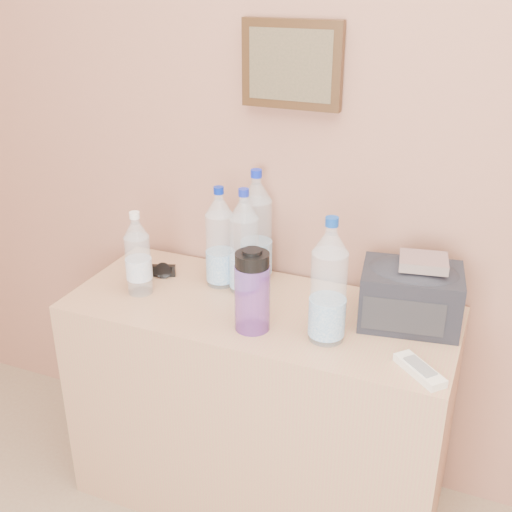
{
  "coord_description": "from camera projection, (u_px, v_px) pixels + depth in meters",
  "views": [
    {
      "loc": [
        0.17,
        0.19,
        1.67
      ],
      "look_at": [
        -0.47,
        1.71,
        0.91
      ],
      "focal_mm": 45.0,
      "sensor_mm": 36.0,
      "label": 1
    }
  ],
  "objects": [
    {
      "name": "pet_small",
      "position": [
        138.0,
        258.0,
        1.96
      ],
      "size": [
        0.08,
        0.08,
        0.27
      ],
      "rotation": [
        0.0,
        0.0,
        -0.41
      ],
      "color": "silver",
      "rests_on": "dresser"
    },
    {
      "name": "toiletry_bag",
      "position": [
        411.0,
        293.0,
        1.8
      ],
      "size": [
        0.3,
        0.24,
        0.19
      ],
      "primitive_type": null,
      "rotation": [
        0.0,
        0.0,
        0.16
      ],
      "color": "#26262B",
      "rests_on": "dresser"
    },
    {
      "name": "pet_large_b",
      "position": [
        256.0,
        231.0,
        2.04
      ],
      "size": [
        0.1,
        0.1,
        0.36
      ],
      "rotation": [
        0.0,
        0.0,
        0.06
      ],
      "color": "#CBE9FF",
      "rests_on": "dresser"
    },
    {
      "name": "nalgene_bottle",
      "position": [
        252.0,
        290.0,
        1.76
      ],
      "size": [
        0.1,
        0.1,
        0.24
      ],
      "rotation": [
        0.0,
        0.0,
        0.13
      ],
      "color": "#6D379B",
      "rests_on": "dresser"
    },
    {
      "name": "picture_frame",
      "position": [
        292.0,
        65.0,
        1.84
      ],
      "size": [
        0.3,
        0.03,
        0.25
      ],
      "primitive_type": null,
      "color": "#382311",
      "rests_on": "room_shell"
    },
    {
      "name": "pet_large_c",
      "position": [
        244.0,
        247.0,
        1.96
      ],
      "size": [
        0.09,
        0.09,
        0.33
      ],
      "rotation": [
        0.0,
        0.0,
        0.0
      ],
      "color": "white",
      "rests_on": "dresser"
    },
    {
      "name": "pet_large_a",
      "position": [
        220.0,
        242.0,
        2.0
      ],
      "size": [
        0.09,
        0.09,
        0.32
      ],
      "rotation": [
        0.0,
        0.0,
        0.08
      ],
      "color": "silver",
      "rests_on": "dresser"
    },
    {
      "name": "sunglasses",
      "position": [
        153.0,
        270.0,
        2.1
      ],
      "size": [
        0.16,
        0.1,
        0.04
      ],
      "primitive_type": null,
      "rotation": [
        0.0,
        0.0,
        0.36
      ],
      "color": "black",
      "rests_on": "dresser"
    },
    {
      "name": "foil_packet",
      "position": [
        423.0,
        262.0,
        1.74
      ],
      "size": [
        0.15,
        0.13,
        0.03
      ],
      "primitive_type": "cube",
      "rotation": [
        0.0,
        0.0,
        0.18
      ],
      "color": "silver",
      "rests_on": "toiletry_bag"
    },
    {
      "name": "ac_remote",
      "position": [
        420.0,
        370.0,
        1.6
      ],
      "size": [
        0.15,
        0.14,
        0.02
      ],
      "primitive_type": "cube",
      "rotation": [
        0.0,
        0.0,
        -0.74
      ],
      "color": "beige",
      "rests_on": "dresser"
    },
    {
      "name": "dresser",
      "position": [
        259.0,
        406.0,
        2.07
      ],
      "size": [
        1.17,
        0.49,
        0.73
      ],
      "primitive_type": "cube",
      "color": "#9C784F",
      "rests_on": "ground"
    },
    {
      "name": "pet_large_d",
      "position": [
        328.0,
        287.0,
        1.69
      ],
      "size": [
        0.1,
        0.1,
        0.36
      ],
      "rotation": [
        0.0,
        0.0,
        0.02
      ],
      "color": "silver",
      "rests_on": "dresser"
    }
  ]
}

